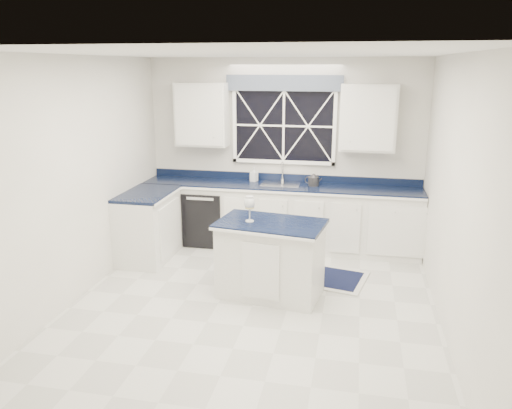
% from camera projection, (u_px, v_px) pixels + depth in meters
% --- Properties ---
extents(ground, '(4.50, 4.50, 0.00)m').
position_uv_depth(ground, '(252.00, 306.00, 5.54)').
color(ground, silver).
rests_on(ground, ground).
extents(back_wall, '(4.00, 0.10, 2.70)m').
position_uv_depth(back_wall, '(284.00, 153.00, 7.30)').
color(back_wall, silver).
rests_on(back_wall, ground).
extents(base_cabinets, '(3.99, 1.60, 0.90)m').
position_uv_depth(base_cabinets, '(255.00, 219.00, 7.17)').
color(base_cabinets, silver).
rests_on(base_cabinets, ground).
extents(countertop, '(3.98, 0.64, 0.04)m').
position_uv_depth(countertop, '(280.00, 186.00, 7.14)').
color(countertop, black).
rests_on(countertop, base_cabinets).
extents(dishwasher, '(0.60, 0.58, 0.82)m').
position_uv_depth(dishwasher, '(207.00, 216.00, 7.49)').
color(dishwasher, black).
rests_on(dishwasher, ground).
extents(window, '(1.65, 0.09, 1.26)m').
position_uv_depth(window, '(284.00, 120.00, 7.13)').
color(window, black).
rests_on(window, ground).
extents(upper_cabinets, '(3.10, 0.34, 0.90)m').
position_uv_depth(upper_cabinets, '(283.00, 116.00, 7.00)').
color(upper_cabinets, silver).
rests_on(upper_cabinets, ground).
extents(faucet, '(0.05, 0.20, 0.30)m').
position_uv_depth(faucet, '(282.00, 171.00, 7.27)').
color(faucet, silver).
rests_on(faucet, countertop).
extents(island, '(1.28, 0.88, 0.89)m').
position_uv_depth(island, '(271.00, 259.00, 5.73)').
color(island, silver).
rests_on(island, ground).
extents(rug, '(1.35, 0.98, 0.02)m').
position_uv_depth(rug, '(316.00, 276.00, 6.33)').
color(rug, beige).
rests_on(rug, ground).
extents(kettle, '(0.25, 0.19, 0.18)m').
position_uv_depth(kettle, '(313.00, 180.00, 7.05)').
color(kettle, '#2F2F32').
rests_on(kettle, countertop).
extents(wine_glass, '(0.12, 0.12, 0.29)m').
position_uv_depth(wine_glass, '(250.00, 204.00, 5.58)').
color(wine_glass, silver).
rests_on(wine_glass, island).
extents(soap_bottle, '(0.12, 0.12, 0.21)m').
position_uv_depth(soap_bottle, '(254.00, 174.00, 7.32)').
color(soap_bottle, silver).
rests_on(soap_bottle, countertop).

